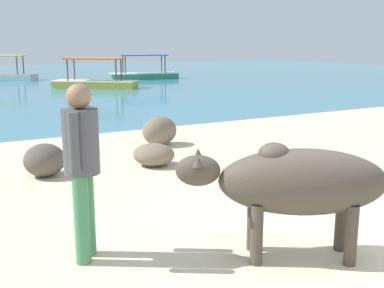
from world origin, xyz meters
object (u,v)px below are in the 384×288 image
(cow, at_px, (297,183))
(boat_green, at_px, (144,74))
(boat_yellow, at_px, (95,82))
(boat_white, at_px, (1,75))
(person_standing, at_px, (82,159))

(cow, distance_m, boat_green, 22.21)
(cow, xyz_separation_m, boat_yellow, (3.52, 17.19, -0.47))
(boat_white, xyz_separation_m, boat_green, (6.94, -2.82, 0.00))
(boat_white, height_order, boat_yellow, same)
(person_standing, distance_m, boat_green, 22.03)
(cow, xyz_separation_m, boat_white, (0.50, 23.75, -0.47))
(boat_green, bearing_deg, boat_white, -11.30)
(cow, height_order, person_standing, person_standing)
(boat_white, relative_size, boat_yellow, 1.02)
(person_standing, bearing_deg, boat_yellow, 103.80)
(boat_green, bearing_deg, boat_yellow, 54.46)
(person_standing, height_order, boat_yellow, person_standing)
(cow, distance_m, boat_yellow, 17.56)
(person_standing, height_order, boat_white, person_standing)
(cow, relative_size, boat_yellow, 0.51)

